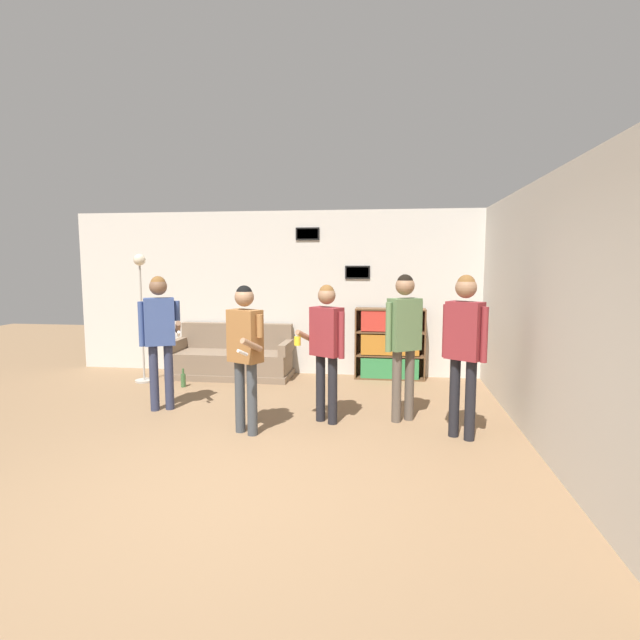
% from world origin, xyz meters
% --- Properties ---
extents(ground_plane, '(20.00, 20.00, 0.00)m').
position_xyz_m(ground_plane, '(0.00, 0.00, 0.00)').
color(ground_plane, '#846647').
extents(wall_back, '(8.04, 0.08, 2.70)m').
position_xyz_m(wall_back, '(0.00, 4.51, 1.35)').
color(wall_back, beige).
rests_on(wall_back, ground_plane).
extents(wall_right, '(0.06, 6.88, 2.70)m').
position_xyz_m(wall_right, '(2.85, 2.24, 1.35)').
color(wall_right, beige).
rests_on(wall_right, ground_plane).
extents(couch, '(1.95, 0.80, 0.85)m').
position_xyz_m(couch, '(-1.18, 4.09, 0.28)').
color(couch, '#7A6651').
rests_on(couch, ground_plane).
extents(bookshelf, '(1.11, 0.30, 1.13)m').
position_xyz_m(bookshelf, '(1.37, 4.29, 0.56)').
color(bookshelf, brown).
rests_on(bookshelf, ground_plane).
extents(floor_lamp, '(0.28, 0.28, 1.99)m').
position_xyz_m(floor_lamp, '(-2.44, 3.56, 1.28)').
color(floor_lamp, '#ADA89E').
rests_on(floor_lamp, ground_plane).
extents(person_player_foreground_left, '(0.59, 0.40, 1.69)m').
position_xyz_m(person_player_foreground_left, '(-1.48, 2.17, 1.04)').
color(person_player_foreground_left, '#2D334C').
rests_on(person_player_foreground_left, ground_plane).
extents(person_player_foreground_center, '(0.45, 0.58, 1.62)m').
position_xyz_m(person_player_foreground_center, '(-0.18, 1.46, 0.99)').
color(person_player_foreground_center, '#3D4247').
rests_on(person_player_foreground_center, ground_plane).
extents(person_watcher_holding_cup, '(0.58, 0.36, 1.61)m').
position_xyz_m(person_watcher_holding_cup, '(0.64, 1.96, 0.98)').
color(person_watcher_holding_cup, black).
rests_on(person_watcher_holding_cup, ground_plane).
extents(person_spectator_near_bookshelf, '(0.43, 0.37, 1.73)m').
position_xyz_m(person_spectator_near_bookshelf, '(1.52, 2.14, 1.07)').
color(person_spectator_near_bookshelf, brown).
rests_on(person_spectator_near_bookshelf, ground_plane).
extents(person_spectator_far_right, '(0.42, 0.37, 1.74)m').
position_xyz_m(person_spectator_far_right, '(2.13, 1.63, 1.07)').
color(person_spectator_far_right, black).
rests_on(person_spectator_far_right, ground_plane).
extents(bottle_on_floor, '(0.07, 0.07, 0.28)m').
position_xyz_m(bottle_on_floor, '(-1.69, 3.32, 0.11)').
color(bottle_on_floor, '#3D6638').
rests_on(bottle_on_floor, ground_plane).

